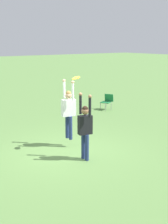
{
  "coord_description": "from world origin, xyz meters",
  "views": [
    {
      "loc": [
        7.99,
        -5.25,
        3.54
      ],
      "look_at": [
        0.18,
        0.53,
        1.3
      ],
      "focal_mm": 50.0,
      "sensor_mm": 36.0,
      "label": 1
    }
  ],
  "objects_px": {
    "person_defending": "(85,126)",
    "frisbee": "(76,78)",
    "camping_chair_3": "(107,100)",
    "person_jumping": "(69,108)"
  },
  "relations": [
    {
      "from": "person_defending",
      "to": "frisbee",
      "type": "relative_size",
      "value": 7.87
    },
    {
      "from": "person_defending",
      "to": "frisbee",
      "type": "height_order",
      "value": "frisbee"
    },
    {
      "from": "person_defending",
      "to": "frisbee",
      "type": "distance_m",
      "value": 1.56
    },
    {
      "from": "person_jumping",
      "to": "camping_chair_3",
      "type": "bearing_deg",
      "value": 49.49
    },
    {
      "from": "person_jumping",
      "to": "frisbee",
      "type": "xyz_separation_m",
      "value": [
        0.52,
        -0.06,
        1.07
      ]
    },
    {
      "from": "frisbee",
      "to": "camping_chair_3",
      "type": "xyz_separation_m",
      "value": [
        -4.16,
        4.89,
        -1.92
      ]
    },
    {
      "from": "person_jumping",
      "to": "person_defending",
      "type": "distance_m",
      "value": 1.37
    },
    {
      "from": "frisbee",
      "to": "person_defending",
      "type": "bearing_deg",
      "value": -16.5
    },
    {
      "from": "person_defending",
      "to": "person_jumping",
      "type": "bearing_deg",
      "value": -90.0
    },
    {
      "from": "person_defending",
      "to": "camping_chair_3",
      "type": "relative_size",
      "value": 2.5
    }
  ]
}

